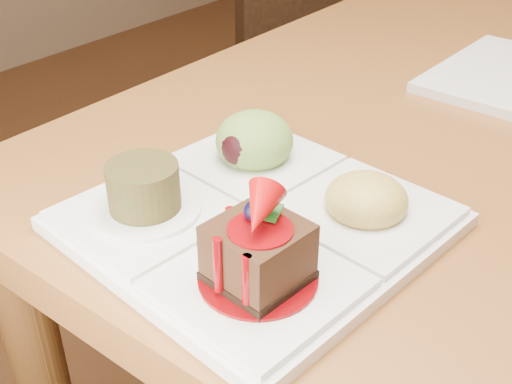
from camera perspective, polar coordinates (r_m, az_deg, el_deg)
The scene contains 2 objects.
chair_left at distance 1.61m, azimuth 7.51°, elevation 13.88°, with size 0.57×0.57×1.00m.
sampler_plate at distance 0.53m, azimuth 0.16°, elevation -1.11°, with size 0.29×0.29×0.10m.
Camera 1 is at (0.07, -1.09, 1.06)m, focal length 45.00 mm.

